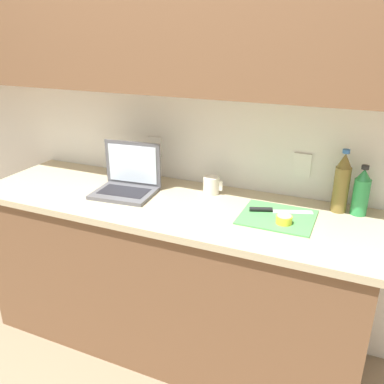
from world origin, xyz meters
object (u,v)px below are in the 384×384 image
Objects in this scene: cutting_board at (277,217)px; bottle_green_soda at (342,183)px; lemon_half_cut at (284,219)px; bottle_oil_tall at (361,192)px; laptop at (128,181)px; measuring_cup at (211,185)px; knife at (270,210)px.

bottle_green_soda is at bearing 37.99° from cutting_board.
lemon_half_cut is 0.35m from bottle_green_soda.
laptop is at bearing -170.51° from bottle_oil_tall.
lemon_half_cut is at bearing -27.26° from measuring_cup.
knife is (-0.05, 0.04, 0.01)m from cutting_board.
knife is at bearing -157.73° from bottle_oil_tall.
measuring_cup is at bearing 157.48° from cutting_board.
cutting_board is at bearing -5.50° from laptop.
bottle_oil_tall reaches higher than measuring_cup.
cutting_board is 0.06m from knife.
cutting_board is 0.08m from lemon_half_cut.
laptop reaches higher than lemon_half_cut.
cutting_board is at bearing -150.16° from bottle_oil_tall.
cutting_board is at bearing -59.15° from knife.
bottle_oil_tall is (0.34, 0.20, 0.11)m from cutting_board.
cutting_board is (0.82, -0.00, -0.06)m from laptop.
laptop is 0.87m from lemon_half_cut.
laptop is at bearing -169.72° from bottle_green_soda.
bottle_green_soda is 0.10m from bottle_oil_tall.
laptop is 1.18m from bottle_oil_tall.
knife reaches higher than cutting_board.
bottle_green_soda is (0.25, 0.20, 0.14)m from cutting_board.
knife is 0.95× the size of bottle_green_soda.
knife is at bearing -2.72° from laptop.
cutting_board is 1.16× the size of knife.
lemon_half_cut is (0.04, -0.06, 0.02)m from cutting_board.
bottle_green_soda reaches higher than measuring_cup.
measuring_cup reaches higher than lemon_half_cut.
bottle_green_soda is 0.66m from measuring_cup.
bottle_green_soda reaches higher than laptop.
cutting_board is 3.16× the size of measuring_cup.
cutting_board is 1.09× the size of bottle_green_soda.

